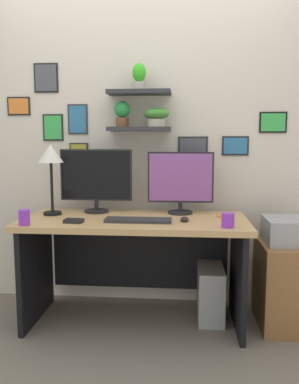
{
  "coord_description": "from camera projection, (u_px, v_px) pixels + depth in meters",
  "views": [
    {
      "loc": [
        0.33,
        -2.67,
        1.29
      ],
      "look_at": [
        0.1,
        0.05,
        0.93
      ],
      "focal_mm": 37.15,
      "sensor_mm": 36.0,
      "label": 1
    }
  ],
  "objects": [
    {
      "name": "ground_plane",
      "position": [
        135.0,
        321.0,
        2.84
      ],
      "size": [
        8.0,
        8.0,
        0.0
      ],
      "primitive_type": "plane",
      "color": "#70665B"
    },
    {
      "name": "back_wall_assembly",
      "position": [
        141.0,
        131.0,
        3.09
      ],
      "size": [
        4.4,
        0.24,
        2.7
      ],
      "color": "beige",
      "rests_on": "ground"
    },
    {
      "name": "desk",
      "position": [
        136.0,
        246.0,
        2.82
      ],
      "size": [
        1.55,
        0.68,
        0.75
      ],
      "color": "tan",
      "rests_on": "ground"
    },
    {
      "name": "monitor_left",
      "position": [
        96.0,
        178.0,
        2.95
      ],
      "size": [
        0.53,
        0.18,
        0.47
      ],
      "color": "black",
      "rests_on": "desk"
    },
    {
      "name": "monitor_right",
      "position": [
        180.0,
        181.0,
        2.9
      ],
      "size": [
        0.48,
        0.18,
        0.45
      ],
      "color": "black",
      "rests_on": "desk"
    },
    {
      "name": "keyboard",
      "position": [
        138.0,
        220.0,
        2.63
      ],
      "size": [
        0.44,
        0.14,
        0.02
      ],
      "primitive_type": "cube",
      "color": "#2D2D33",
      "rests_on": "desk"
    },
    {
      "name": "computer_mouse",
      "position": [
        185.0,
        219.0,
        2.63
      ],
      "size": [
        0.06,
        0.09,
        0.03
      ],
      "primitive_type": "ellipsoid",
      "color": "black",
      "rests_on": "desk"
    },
    {
      "name": "desk_lamp",
      "position": [
        51.0,
        159.0,
        2.82
      ],
      "size": [
        0.18,
        0.18,
        0.51
      ],
      "color": "black",
      "rests_on": "desk"
    },
    {
      "name": "cell_phone",
      "position": [
        225.0,
        217.0,
        2.75
      ],
      "size": [
        0.11,
        0.16,
        0.01
      ],
      "primitive_type": "cube",
      "rotation": [
        0.0,
        0.0,
        0.35
      ],
      "color": "orange",
      "rests_on": "desk"
    },
    {
      "name": "coffee_mug",
      "position": [
        228.0,
        220.0,
        2.45
      ],
      "size": [
        0.08,
        0.08,
        0.09
      ],
      "primitive_type": "cylinder",
      "color": "purple",
      "rests_on": "desk"
    },
    {
      "name": "pen_cup",
      "position": [
        24.0,
        217.0,
        2.52
      ],
      "size": [
        0.07,
        0.07,
        0.1
      ],
      "primitive_type": "cylinder",
      "color": "purple",
      "rests_on": "desk"
    },
    {
      "name": "scissors_tray",
      "position": [
        74.0,
        221.0,
        2.59
      ],
      "size": [
        0.13,
        0.09,
        0.02
      ],
      "primitive_type": "cube",
      "rotation": [
        0.0,
        0.0,
        -0.11
      ],
      "color": "black",
      "rests_on": "desk"
    },
    {
      "name": "drawer_cabinet",
      "position": [
        291.0,
        284.0,
        2.76
      ],
      "size": [
        0.44,
        0.5,
        0.59
      ],
      "primitive_type": "cube",
      "color": "brown",
      "rests_on": "ground"
    },
    {
      "name": "printer",
      "position": [
        293.0,
        231.0,
        2.71
      ],
      "size": [
        0.38,
        0.34,
        0.17
      ],
      "primitive_type": "cube",
      "color": "#9E9EA3",
      "rests_on": "drawer_cabinet"
    },
    {
      "name": "computer_tower_right",
      "position": [
        210.0,
        292.0,
        2.88
      ],
      "size": [
        0.18,
        0.4,
        0.38
      ],
      "primitive_type": "cube",
      "color": "#99999E",
      "rests_on": "ground"
    }
  ]
}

